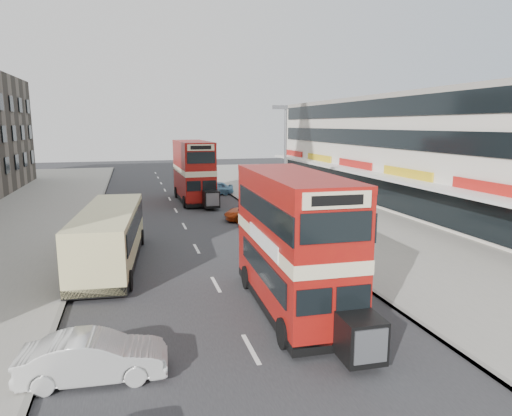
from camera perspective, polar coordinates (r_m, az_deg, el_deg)
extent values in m
plane|color=#28282B|center=(13.13, 1.73, -21.24)|extent=(160.00, 160.00, 0.00)
cube|color=#28282B|center=(31.60, -9.00, -2.26)|extent=(12.00, 90.00, 0.01)
cube|color=gray|center=(34.95, 10.93, -0.99)|extent=(12.00, 90.00, 0.15)
cube|color=gray|center=(31.54, -20.09, -2.68)|extent=(0.20, 90.00, 0.16)
cube|color=gray|center=(32.79, 1.64, -1.55)|extent=(0.20, 90.00, 0.16)
cube|color=beige|center=(40.20, 20.22, 6.41)|extent=(8.00, 46.00, 9.00)
cube|color=black|center=(38.29, 15.00, 2.15)|extent=(0.10, 44.00, 2.40)
cube|color=gray|center=(40.19, 20.65, 12.95)|extent=(8.20, 46.20, 0.40)
cube|color=white|center=(37.70, 13.99, 4.22)|extent=(1.80, 44.00, 0.20)
cylinder|color=slate|center=(30.47, 3.69, 4.99)|extent=(0.16, 0.16, 8.00)
cube|color=slate|center=(30.22, 3.05, 12.54)|extent=(1.00, 0.20, 0.25)
cube|color=black|center=(17.63, 4.45, -11.39)|extent=(2.73, 7.94, 0.34)
cube|color=maroon|center=(17.23, 4.51, -7.74)|extent=(2.71, 7.94, 2.16)
cube|color=beige|center=(16.88, 4.57, -3.78)|extent=(2.75, 7.98, 0.44)
cube|color=maroon|center=(16.63, 4.63, 0.16)|extent=(2.71, 7.94, 2.06)
cube|color=maroon|center=(16.47, 4.68, 3.97)|extent=(2.73, 7.96, 0.25)
cube|color=black|center=(13.80, 13.03, -15.64)|extent=(1.22, 1.22, 1.28)
cube|color=black|center=(41.60, -7.80, 1.33)|extent=(2.82, 8.34, 0.36)
cube|color=maroon|center=(41.43, -7.85, 3.02)|extent=(2.80, 8.34, 2.28)
cube|color=beige|center=(41.28, -7.89, 4.80)|extent=(2.84, 8.38, 0.47)
cube|color=maroon|center=(41.18, -7.93, 6.52)|extent=(2.80, 8.34, 2.17)
cube|color=maroon|center=(41.12, -7.98, 8.15)|extent=(2.82, 8.36, 0.26)
cube|color=black|center=(37.00, -5.66, 1.13)|extent=(1.27, 1.27, 1.34)
cube|color=black|center=(23.71, -17.75, -5.96)|extent=(3.39, 10.12, 0.40)
cube|color=#CFC586|center=(23.43, -17.90, -3.27)|extent=(3.37, 10.12, 2.58)
imported|color=beige|center=(13.74, -19.69, -17.25)|extent=(4.01, 1.64, 1.29)
imported|color=#9C170F|center=(30.62, 1.51, -1.43)|extent=(4.21, 2.02, 1.18)
imported|color=#CF4614|center=(32.97, -0.13, -0.51)|extent=(4.62, 2.38, 1.25)
imported|color=#609CC1|center=(45.18, -5.38, 2.49)|extent=(3.97, 1.69, 1.34)
imported|color=gray|center=(28.57, 6.76, -1.22)|extent=(0.80, 0.61, 2.00)
imported|color=gray|center=(43.21, 1.32, 2.63)|extent=(1.09, 0.72, 1.72)
imported|color=gray|center=(32.57, -1.83, -0.97)|extent=(0.61, 1.70, 0.89)
imported|color=black|center=(32.45, -1.84, 0.19)|extent=(0.56, 0.37, 1.53)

